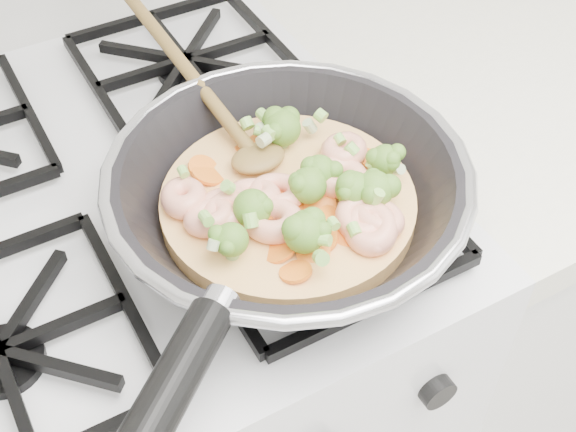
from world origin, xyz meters
TOP-DOWN VIEW (x-y plane):
  - stove at (0.00, 1.70)m, footprint 0.60×0.60m
  - skillet at (0.12, 1.56)m, footprint 0.43×0.57m

SIDE VIEW (x-z plane):
  - stove at x=0.00m, z-range 0.00..0.92m
  - skillet at x=0.12m, z-range 0.91..1.01m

